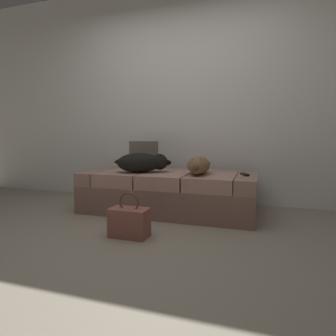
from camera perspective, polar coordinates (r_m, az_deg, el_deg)
name	(u,v)px	position (r m, az deg, el deg)	size (l,w,h in m)	color
ground_plane	(123,248)	(2.22, -9.09, -15.70)	(10.00, 10.00, 0.00)	gray
back_wall	(184,93)	(3.77, 3.25, 14.94)	(6.40, 0.10, 2.80)	silver
couch	(169,192)	(3.18, 0.28, -4.79)	(1.88, 0.90, 0.44)	#846156
dog_dark	(143,162)	(3.11, -5.15, 1.13)	(0.61, 0.47, 0.22)	black
dog_tan	(198,165)	(2.94, 6.19, 0.54)	(0.27, 0.56, 0.19)	brown
tv_remote	(245,174)	(2.95, 15.30, -1.27)	(0.04, 0.15, 0.02)	black
throw_pillow	(144,155)	(3.51, -4.91, 2.66)	(0.34, 0.12, 0.34)	#6A5E55
handbag	(129,222)	(2.40, -7.85, -10.77)	(0.32, 0.18, 0.38)	#905348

